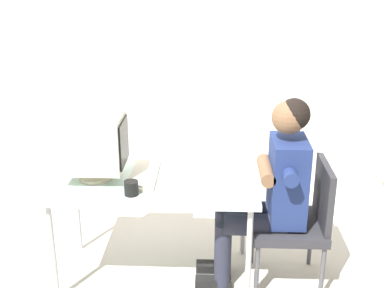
# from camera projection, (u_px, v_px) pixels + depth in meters

# --- Properties ---
(ground_plane) EXTENTS (12.00, 12.00, 0.00)m
(ground_plane) POSITION_uv_depth(u_px,v_px,m) (157.00, 274.00, 3.51)
(ground_plane) COLOR #B2ADA3
(wall_back) EXTENTS (8.00, 0.10, 3.00)m
(wall_back) POSITION_uv_depth(u_px,v_px,m) (205.00, 29.00, 4.29)
(wall_back) COLOR silver
(wall_back) RESTS_ON ground_plane
(desk) EXTENTS (1.34, 0.71, 0.72)m
(desk) POSITION_uv_depth(u_px,v_px,m) (154.00, 187.00, 3.28)
(desk) COLOR #B7B7BC
(desk) RESTS_ON ground_plane
(crt_monitor) EXTENTS (0.39, 0.33, 0.43)m
(crt_monitor) POSITION_uv_depth(u_px,v_px,m) (94.00, 142.00, 3.20)
(crt_monitor) COLOR beige
(crt_monitor) RESTS_ON desk
(keyboard) EXTENTS (0.17, 0.47, 0.03)m
(keyboard) POSITION_uv_depth(u_px,v_px,m) (144.00, 175.00, 3.30)
(keyboard) COLOR beige
(keyboard) RESTS_ON desk
(office_chair) EXTENTS (0.47, 0.47, 0.86)m
(office_chair) POSITION_uv_depth(u_px,v_px,m) (299.00, 218.00, 3.28)
(office_chair) COLOR #4C4C51
(office_chair) RESTS_ON ground_plane
(person_seated) EXTENTS (0.69, 0.54, 1.28)m
(person_seated) POSITION_uv_depth(u_px,v_px,m) (271.00, 187.00, 3.21)
(person_seated) COLOR navy
(person_seated) RESTS_ON ground_plane
(desk_mug) EXTENTS (0.09, 0.10, 0.09)m
(desk_mug) POSITION_uv_depth(u_px,v_px,m) (131.00, 188.00, 3.04)
(desk_mug) COLOR black
(desk_mug) RESTS_ON desk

